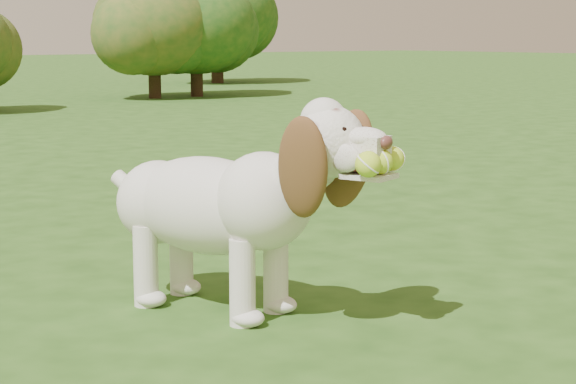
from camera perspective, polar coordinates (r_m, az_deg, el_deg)
ground at (r=3.00m, az=-14.45°, el=-7.51°), size 80.00×80.00×0.00m
dog at (r=2.94m, az=-3.41°, el=-0.36°), size 0.58×1.02×0.68m
shrub_f at (r=13.82m, az=-5.48°, el=9.92°), size 1.69×1.69×1.75m
shrub_d at (r=13.47m, az=-7.97°, el=9.82°), size 1.66×1.66×1.72m
shrub_h at (r=17.77m, az=-4.25°, el=10.67°), size 2.15×2.15×2.22m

